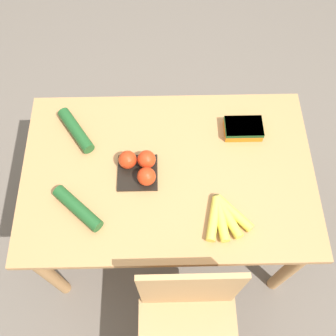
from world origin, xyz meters
TOP-DOWN VIEW (x-y plane):
  - ground_plane at (0.00, 0.00)m, footprint 12.00×12.00m
  - dining_table at (0.00, 0.00)m, footprint 1.27×0.82m
  - chair at (-0.07, 0.62)m, footprint 0.42×0.40m
  - banana_bunch at (-0.22, 0.22)m, footprint 0.20×0.21m
  - tomato_pack at (0.12, -0.00)m, footprint 0.17×0.17m
  - carrot_bag at (-0.34, -0.20)m, footprint 0.17×0.11m
  - cucumber_near at (0.41, -0.20)m, footprint 0.18×0.23m
  - cucumber_far at (0.37, 0.18)m, footprint 0.22×0.21m

SIDE VIEW (x-z plane):
  - ground_plane at x=0.00m, z-range 0.00..0.00m
  - chair at x=-0.07m, z-range 0.02..0.96m
  - dining_table at x=0.00m, z-range 0.26..0.99m
  - banana_bunch at x=-0.22m, z-range 0.73..0.77m
  - cucumber_near at x=0.41m, z-range 0.73..0.78m
  - cucumber_far at x=0.37m, z-range 0.73..0.78m
  - carrot_bag at x=-0.34m, z-range 0.73..0.78m
  - tomato_pack at x=0.12m, z-range 0.73..0.81m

